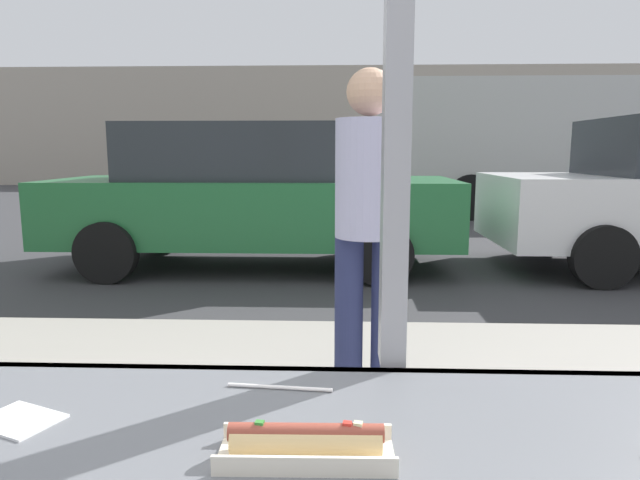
# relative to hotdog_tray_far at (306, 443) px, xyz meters

# --- Properties ---
(ground_plane) EXTENTS (60.00, 60.00, 0.00)m
(ground_plane) POSITION_rel_hotdog_tray_far_xyz_m (0.15, 8.29, -0.96)
(ground_plane) COLOR #38383A
(sidewalk_strip) EXTENTS (16.00, 2.80, 0.10)m
(sidewalk_strip) POSITION_rel_hotdog_tray_far_xyz_m (0.15, 1.89, -0.90)
(sidewalk_strip) COLOR #9E998E
(sidewalk_strip) RESTS_ON ground
(building_facade_far) EXTENTS (28.00, 1.20, 4.55)m
(building_facade_far) POSITION_rel_hotdog_tray_far_xyz_m (0.15, 21.82, 1.32)
(building_facade_far) COLOR #A89E8E
(building_facade_far) RESTS_ON ground
(hotdog_tray_far) EXTENTS (0.25, 0.10, 0.05)m
(hotdog_tray_far) POSITION_rel_hotdog_tray_far_xyz_m (0.00, 0.00, 0.00)
(hotdog_tray_far) COLOR beige
(hotdog_tray_far) RESTS_ON window_counter
(loose_straw) EXTENTS (0.19, 0.02, 0.01)m
(loose_straw) POSITION_rel_hotdog_tray_far_xyz_m (-0.06, 0.23, -0.02)
(loose_straw) COLOR white
(loose_straw) RESTS_ON window_counter
(napkin_wrapper) EXTENTS (0.15, 0.13, 0.00)m
(napkin_wrapper) POSITION_rel_hotdog_tray_far_xyz_m (-0.46, 0.09, -0.02)
(napkin_wrapper) COLOR white
(napkin_wrapper) RESTS_ON window_counter
(parked_car_green) EXTENTS (4.56, 1.94, 1.65)m
(parked_car_green) POSITION_rel_hotdog_tray_far_xyz_m (-1.01, 5.74, -0.11)
(parked_car_green) COLOR #236B38
(parked_car_green) RESTS_ON ground
(box_truck) EXTENTS (7.30, 2.44, 2.76)m
(box_truck) POSITION_rel_hotdog_tray_far_xyz_m (4.41, 11.48, 0.58)
(box_truck) COLOR beige
(box_truck) RESTS_ON ground
(pedestrian) EXTENTS (0.32, 0.32, 1.63)m
(pedestrian) POSITION_rel_hotdog_tray_far_xyz_m (0.18, 1.96, 0.08)
(pedestrian) COLOR navy
(pedestrian) RESTS_ON sidewalk_strip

